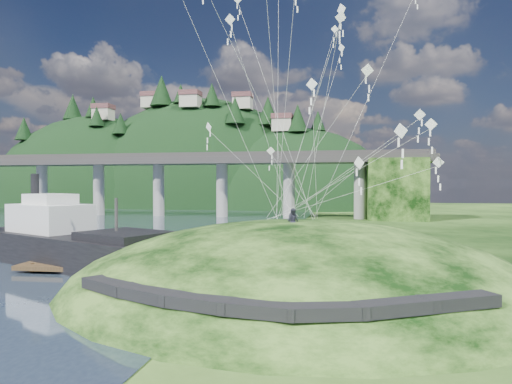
# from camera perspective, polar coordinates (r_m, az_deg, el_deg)

# --- Properties ---
(ground) EXTENTS (320.00, 320.00, 0.00)m
(ground) POSITION_cam_1_polar(r_m,az_deg,el_deg) (34.21, -8.73, -11.97)
(ground) COLOR black
(ground) RESTS_ON ground
(grass_hill) EXTENTS (36.00, 32.00, 13.00)m
(grass_hill) POSITION_cam_1_polar(r_m,az_deg,el_deg) (34.76, 5.38, -14.30)
(grass_hill) COLOR black
(grass_hill) RESTS_ON ground
(footpath) EXTENTS (22.29, 5.84, 0.83)m
(footpath) POSITION_cam_1_polar(r_m,az_deg,el_deg) (22.65, 0.97, -13.30)
(footpath) COLOR black
(footpath) RESTS_ON ground
(bridge) EXTENTS (160.00, 11.00, 15.00)m
(bridge) POSITION_cam_1_polar(r_m,az_deg,el_deg) (108.24, -9.36, 2.10)
(bridge) COLOR #2D2B2B
(bridge) RESTS_ON ground
(far_ridge) EXTENTS (153.00, 70.00, 94.50)m
(far_ridge) POSITION_cam_1_polar(r_m,az_deg,el_deg) (163.74, -8.59, -4.26)
(far_ridge) COLOR black
(far_ridge) RESTS_ON ground
(work_barge) EXTENTS (25.52, 16.41, 8.72)m
(work_barge) POSITION_cam_1_polar(r_m,az_deg,el_deg) (47.25, -22.45, -5.73)
(work_barge) COLOR black
(work_barge) RESTS_ON ground
(wooden_dock) EXTENTS (15.70, 3.32, 1.11)m
(wooden_dock) POSITION_cam_1_polar(r_m,az_deg,el_deg) (41.44, -18.40, -9.02)
(wooden_dock) COLOR #372616
(wooden_dock) RESTS_ON ground
(kite_flyers) EXTENTS (1.24, 3.58, 1.94)m
(kite_flyers) POSITION_cam_1_polar(r_m,az_deg,el_deg) (33.26, 4.62, -2.06)
(kite_flyers) COLOR #282835
(kite_flyers) RESTS_ON ground
(kite_swarm) EXTENTS (18.26, 16.36, 20.25)m
(kite_swarm) POSITION_cam_1_polar(r_m,az_deg,el_deg) (34.25, 7.79, 16.14)
(kite_swarm) COLOR white
(kite_swarm) RESTS_ON ground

